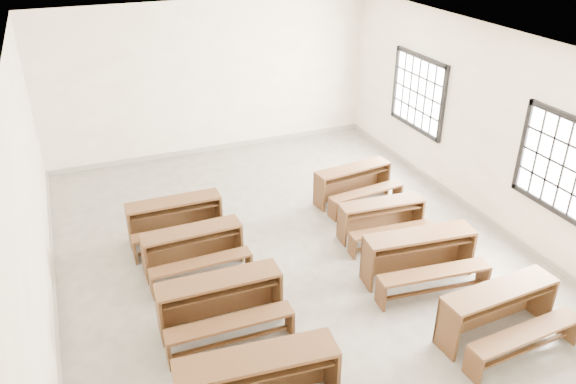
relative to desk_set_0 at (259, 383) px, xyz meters
name	(u,v)px	position (x,y,z in m)	size (l,w,h in m)	color
room	(294,120)	(1.61, 2.89, 1.69)	(8.50, 8.50, 3.20)	gray
desk_set_0	(259,383)	(0.00, 0.00, 0.00)	(1.80, 1.06, 0.77)	brown
desk_set_1	(221,300)	(0.03, 1.51, -0.04)	(1.60, 0.86, 0.71)	brown
desk_set_2	(193,247)	(0.01, 2.89, -0.07)	(1.48, 0.79, 0.66)	brown
desk_set_3	(175,217)	(-0.05, 3.85, -0.06)	(1.50, 0.79, 0.67)	brown
desk_set_4	(500,310)	(3.18, 0.02, -0.04)	(1.62, 0.90, 0.71)	brown
desk_set_5	(420,254)	(2.96, 1.43, -0.03)	(1.70, 1.02, 0.73)	brown
desk_set_6	(382,217)	(3.05, 2.62, -0.08)	(1.45, 0.84, 0.63)	brown
desk_set_7	(354,182)	(3.22, 3.90, -0.07)	(1.52, 0.91, 0.65)	brown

